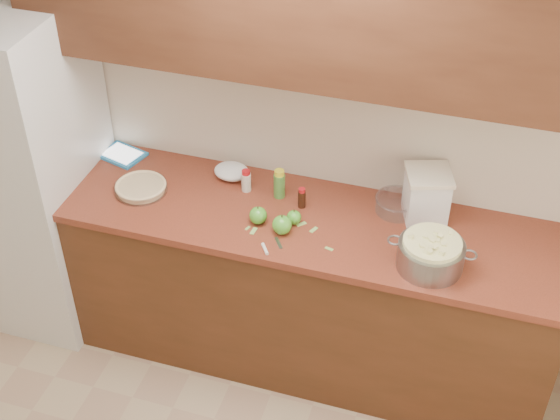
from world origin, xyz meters
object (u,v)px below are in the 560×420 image
(pie, at_px, (141,187))
(flour_canister, at_px, (427,195))
(colander, at_px, (431,254))
(tablet, at_px, (122,155))

(pie, height_order, flour_canister, flour_canister)
(pie, xyz_separation_m, flour_canister, (1.37, 0.22, 0.11))
(colander, distance_m, flour_canister, 0.36)
(pie, distance_m, flour_canister, 1.39)
(pie, distance_m, tablet, 0.34)
(pie, relative_size, flour_canister, 1.01)
(pie, bearing_deg, flour_canister, 9.02)
(flour_canister, bearing_deg, pie, -170.98)
(flour_canister, height_order, tablet, flour_canister)
(flour_canister, xyz_separation_m, tablet, (-1.60, 0.03, -0.12))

